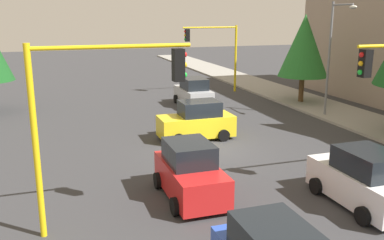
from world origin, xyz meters
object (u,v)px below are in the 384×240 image
(car_yellow, at_px, (197,122))
(car_silver, at_px, (193,93))
(traffic_signal_near_right, at_px, (100,100))
(traffic_signal_far_left, at_px, (215,45))
(tree_roadside_mid, at_px, (304,46))
(car_red, at_px, (190,173))
(car_white, at_px, (364,180))
(street_lamp_curbside, at_px, (334,47))

(car_yellow, distance_m, car_silver, 8.08)
(traffic_signal_near_right, bearing_deg, traffic_signal_far_left, 150.47)
(traffic_signal_far_left, bearing_deg, traffic_signal_near_right, -29.53)
(car_silver, bearing_deg, tree_roadside_mid, 77.27)
(traffic_signal_far_left, height_order, car_silver, traffic_signal_far_left)
(car_red, bearing_deg, car_white, 64.97)
(traffic_signal_far_left, xyz_separation_m, car_white, (21.23, -2.93, -2.93))
(car_white, bearing_deg, traffic_signal_far_left, 172.14)
(tree_roadside_mid, height_order, car_red, tree_roadside_mid)
(car_yellow, xyz_separation_m, car_red, (6.76, -2.58, -0.00))
(car_silver, bearing_deg, car_red, -19.07)
(car_white, relative_size, car_red, 1.07)
(street_lamp_curbside, xyz_separation_m, car_white, (10.84, -6.48, -3.45))
(car_red, bearing_deg, street_lamp_curbside, 125.37)
(traffic_signal_near_right, distance_m, tree_roadside_mid, 21.02)
(traffic_signal_near_right, height_order, car_yellow, traffic_signal_near_right)
(tree_roadside_mid, xyz_separation_m, car_red, (12.76, -12.59, -3.21))
(car_yellow, bearing_deg, traffic_signal_near_right, -35.35)
(street_lamp_curbside, xyz_separation_m, tree_roadside_mid, (-4.39, 0.80, -0.24))
(street_lamp_curbside, distance_m, car_yellow, 9.96)
(car_yellow, bearing_deg, car_red, -20.92)
(traffic_signal_near_right, bearing_deg, car_red, 111.91)
(tree_roadside_mid, bearing_deg, traffic_signal_far_left, -144.06)
(car_silver, distance_m, car_red, 15.31)
(car_yellow, height_order, car_silver, same)
(tree_roadside_mid, distance_m, car_red, 18.21)
(tree_roadside_mid, xyz_separation_m, car_yellow, (6.00, -10.00, -3.21))
(street_lamp_curbside, distance_m, car_white, 13.10)
(street_lamp_curbside, height_order, car_silver, street_lamp_curbside)
(tree_roadside_mid, bearing_deg, street_lamp_curbside, -10.33)
(car_yellow, relative_size, car_red, 1.04)
(car_yellow, bearing_deg, traffic_signal_far_left, 154.77)
(tree_roadside_mid, bearing_deg, car_silver, -102.73)
(traffic_signal_near_right, distance_m, car_white, 9.02)
(car_red, bearing_deg, car_yellow, 159.08)
(traffic_signal_far_left, bearing_deg, tree_roadside_mid, 35.94)
(tree_roadside_mid, relative_size, car_yellow, 1.64)
(car_yellow, relative_size, car_silver, 0.97)
(tree_roadside_mid, relative_size, car_red, 1.70)
(car_yellow, bearing_deg, car_silver, 162.58)
(traffic_signal_near_right, xyz_separation_m, street_lamp_curbside, (-9.61, 14.88, 0.40))
(traffic_signal_far_left, relative_size, car_white, 1.36)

